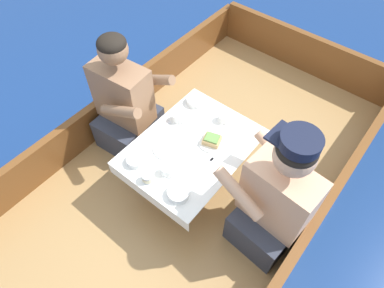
% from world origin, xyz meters
% --- Properties ---
extents(ground_plane, '(60.00, 60.00, 0.00)m').
position_xyz_m(ground_plane, '(0.00, 0.00, 0.00)').
color(ground_plane, navy).
extents(boat_deck, '(1.78, 3.36, 0.28)m').
position_xyz_m(boat_deck, '(0.00, 0.00, 0.14)').
color(boat_deck, '#A87F4C').
rests_on(boat_deck, ground_plane).
extents(gunwale_port, '(0.06, 3.36, 0.32)m').
position_xyz_m(gunwale_port, '(-0.86, 0.00, 0.44)').
color(gunwale_port, brown).
rests_on(gunwale_port, boat_deck).
extents(gunwale_starboard, '(0.06, 3.36, 0.32)m').
position_xyz_m(gunwale_starboard, '(0.86, 0.00, 0.44)').
color(gunwale_starboard, brown).
rests_on(gunwale_starboard, boat_deck).
extents(bow_coaming, '(1.66, 0.06, 0.37)m').
position_xyz_m(bow_coaming, '(0.00, 1.65, 0.47)').
color(bow_coaming, brown).
rests_on(bow_coaming, boat_deck).
extents(cockpit_table, '(0.65, 0.86, 0.41)m').
position_xyz_m(cockpit_table, '(0.00, 0.00, 0.65)').
color(cockpit_table, '#B2B2B7').
rests_on(cockpit_table, boat_deck).
extents(person_port, '(0.55, 0.48, 0.96)m').
position_xyz_m(person_port, '(-0.62, 0.01, 0.66)').
color(person_port, '#333847').
rests_on(person_port, boat_deck).
extents(person_starboard, '(0.55, 0.48, 1.00)m').
position_xyz_m(person_starboard, '(0.62, -0.01, 0.69)').
color(person_starboard, '#333847').
rests_on(person_starboard, boat_deck).
extents(plate_sandwich, '(0.17, 0.17, 0.01)m').
position_xyz_m(plate_sandwich, '(0.08, 0.10, 0.70)').
color(plate_sandwich, white).
rests_on(plate_sandwich, cockpit_table).
extents(plate_bread, '(0.19, 0.19, 0.01)m').
position_xyz_m(plate_bread, '(-0.11, -0.11, 0.70)').
color(plate_bread, white).
rests_on(plate_bread, cockpit_table).
extents(sandwich, '(0.13, 0.12, 0.05)m').
position_xyz_m(sandwich, '(0.08, 0.10, 0.72)').
color(sandwich, tan).
rests_on(sandwich, plate_sandwich).
extents(bowl_port_near, '(0.13, 0.13, 0.04)m').
position_xyz_m(bowl_port_near, '(0.17, -0.32, 0.72)').
color(bowl_port_near, white).
rests_on(bowl_port_near, cockpit_table).
extents(bowl_starboard_near, '(0.11, 0.11, 0.04)m').
position_xyz_m(bowl_starboard_near, '(-0.19, -0.32, 0.72)').
color(bowl_starboard_near, white).
rests_on(bowl_starboard_near, cockpit_table).
extents(bowl_center_far, '(0.13, 0.13, 0.04)m').
position_xyz_m(bowl_center_far, '(-0.22, 0.32, 0.72)').
color(bowl_center_far, white).
rests_on(bowl_center_far, cockpit_table).
extents(coffee_cup_port, '(0.10, 0.07, 0.05)m').
position_xyz_m(coffee_cup_port, '(0.03, 0.31, 0.72)').
color(coffee_cup_port, white).
rests_on(coffee_cup_port, cockpit_table).
extents(coffee_cup_starboard, '(0.10, 0.07, 0.05)m').
position_xyz_m(coffee_cup_starboard, '(0.01, -0.25, 0.72)').
color(coffee_cup_starboard, white).
rests_on(coffee_cup_starboard, cockpit_table).
extents(coffee_cup_center, '(0.11, 0.08, 0.06)m').
position_xyz_m(coffee_cup_center, '(-0.21, 0.12, 0.72)').
color(coffee_cup_center, white).
rests_on(coffee_cup_center, cockpit_table).
extents(tin_can, '(0.07, 0.07, 0.05)m').
position_xyz_m(tin_can, '(-0.04, -0.36, 0.72)').
color(tin_can, silver).
rests_on(tin_can, cockpit_table).
extents(utensil_spoon_center, '(0.04, 0.17, 0.01)m').
position_xyz_m(utensil_spoon_center, '(-0.25, 0.02, 0.70)').
color(utensil_spoon_center, silver).
rests_on(utensil_spoon_center, cockpit_table).
extents(utensil_spoon_starboard, '(0.08, 0.16, 0.01)m').
position_xyz_m(utensil_spoon_starboard, '(-0.15, 0.23, 0.70)').
color(utensil_spoon_starboard, silver).
rests_on(utensil_spoon_starboard, cockpit_table).
extents(utensil_fork_starboard, '(0.02, 0.17, 0.00)m').
position_xyz_m(utensil_fork_starboard, '(0.16, -0.06, 0.70)').
color(utensil_fork_starboard, silver).
rests_on(utensil_fork_starboard, cockpit_table).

